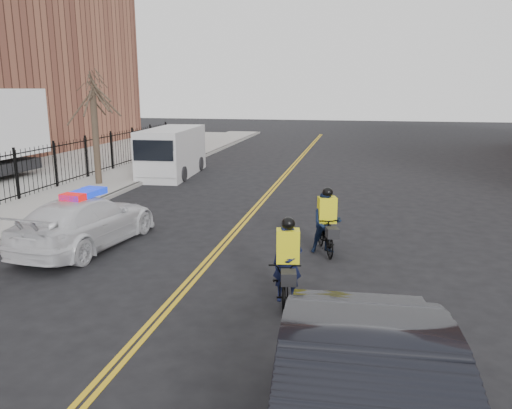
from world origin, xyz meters
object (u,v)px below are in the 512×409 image
object	(u,v)px
police_cruiser	(86,222)
cyclist_near	(288,272)
cargo_van	(171,153)
cyclist_far	(327,227)

from	to	relation	value
police_cruiser	cyclist_near	size ratio (longest dim) A/B	2.67
cargo_van	cyclist_near	size ratio (longest dim) A/B	3.04
cargo_van	cyclist_far	bearing A→B (deg)	-55.45
cargo_van	cyclist_near	distance (m)	15.77
police_cruiser	cyclist_far	bearing A→B (deg)	-167.33
police_cruiser	cargo_van	distance (m)	11.44
cyclist_far	cyclist_near	bearing A→B (deg)	-117.00
cyclist_near	cyclist_far	distance (m)	3.26
cargo_van	cyclist_far	size ratio (longest dim) A/B	3.14
police_cruiser	cyclist_near	world-z (taller)	cyclist_near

